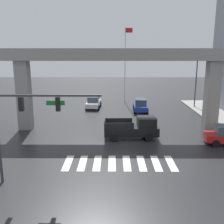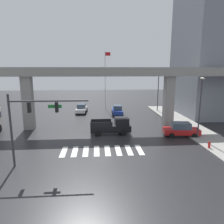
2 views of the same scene
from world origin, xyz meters
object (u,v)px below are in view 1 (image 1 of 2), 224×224
object	(u,v)px
street_lamp_mid_block	(220,84)
flagpole	(126,60)
pickup_truck	(134,128)
traffic_signal_mast	(24,115)
sedan_white	(94,102)
sedan_blue	(140,105)
street_lamp_far_north	(196,76)

from	to	relation	value
street_lamp_mid_block	flagpole	distance (m)	16.34
pickup_truck	flagpole	bearing A→B (deg)	90.22
street_lamp_mid_block	traffic_signal_mast	bearing A→B (deg)	-140.87
sedan_white	flagpole	size ratio (longest dim) A/B	0.37
flagpole	pickup_truck	bearing A→B (deg)	-89.78
pickup_truck	flagpole	distance (m)	19.12
sedan_white	pickup_truck	bearing A→B (deg)	-70.24
pickup_truck	street_lamp_mid_block	distance (m)	11.92
traffic_signal_mast	flagpole	xyz separation A→B (m)	(7.30, 26.82, 2.30)
street_lamp_mid_block	sedan_white	bearing A→B (deg)	151.40
traffic_signal_mast	street_lamp_mid_block	bearing A→B (deg)	39.13
sedan_blue	street_lamp_far_north	world-z (taller)	street_lamp_far_north
street_lamp_mid_block	pickup_truck	bearing A→B (deg)	-151.00
street_lamp_far_north	flagpole	distance (m)	11.09
street_lamp_mid_block	street_lamp_far_north	size ratio (longest dim) A/B	1.00
sedan_blue	flagpole	distance (m)	9.10
sedan_white	street_lamp_far_north	bearing A→B (deg)	1.52
sedan_white	street_lamp_mid_block	bearing A→B (deg)	-28.60
pickup_truck	street_lamp_mid_block	xyz separation A→B (m)	(9.95, 5.52, 3.57)
sedan_white	flagpole	bearing A→B (deg)	43.92
pickup_truck	flagpole	world-z (taller)	flagpole
traffic_signal_mast	sedan_white	bearing A→B (deg)	83.62
sedan_blue	sedan_white	distance (m)	6.95
sedan_white	traffic_signal_mast	bearing A→B (deg)	-96.38
pickup_truck	street_lamp_far_north	distance (m)	17.55
sedan_blue	street_lamp_mid_block	size ratio (longest dim) A/B	0.60
sedan_blue	flagpole	xyz separation A→B (m)	(-1.81, 6.74, 5.84)
sedan_blue	sedan_white	bearing A→B (deg)	162.46
traffic_signal_mast	street_lamp_far_north	distance (m)	28.46
sedan_white	flagpole	xyz separation A→B (m)	(4.82, 4.64, 5.84)
flagpole	sedan_blue	bearing A→B (deg)	-74.93
sedan_white	street_lamp_mid_block	size ratio (longest dim) A/B	0.61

